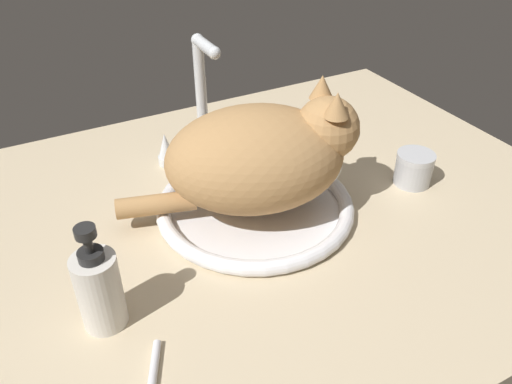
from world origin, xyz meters
TOP-DOWN VIEW (x-y plane):
  - countertop at (0.00, 0.00)cm, footprint 102.54×82.38cm
  - sink_basin at (-3.43, -0.30)cm, footprint 31.94×31.94cm
  - faucet at (-3.43, 20.15)cm, footprint 18.48×9.99cm
  - cat at (-1.86, -0.75)cm, footprint 37.50×27.29cm
  - metal_jar at (24.91, -5.44)cm, footprint 6.54×6.54cm
  - soap_pump_bottle at (-30.80, -11.60)cm, footprint 5.49×5.49cm

SIDE VIEW (x-z plane):
  - countertop at x=0.00cm, z-range 0.00..3.00cm
  - sink_basin at x=-3.43cm, z-range 2.85..5.23cm
  - metal_jar at x=24.91cm, z-range 3.02..8.84cm
  - soap_pump_bottle at x=-30.80cm, z-range 1.13..16.26cm
  - faucet at x=-3.43cm, z-range 0.12..23.42cm
  - cat at x=-1.86cm, z-range 4.01..22.91cm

